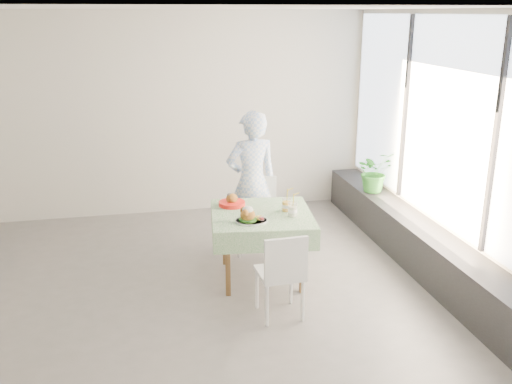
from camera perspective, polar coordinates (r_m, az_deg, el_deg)
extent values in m
plane|color=#5D5A58|center=(6.09, -8.57, -9.67)|extent=(6.00, 6.00, 0.00)
plane|color=white|center=(5.42, -9.97, 17.69)|extent=(6.00, 6.00, 0.00)
cube|color=beige|center=(8.04, -10.26, 7.51)|extent=(6.00, 0.02, 2.80)
cube|color=beige|center=(3.23, -6.60, -7.58)|extent=(6.00, 0.02, 2.80)
cube|color=beige|center=(6.46, 18.45, 4.46)|extent=(0.02, 5.00, 2.80)
cube|color=#D1E0F9|center=(6.40, 18.44, 6.64)|extent=(0.01, 4.80, 2.18)
cube|color=black|center=(6.71, 16.03, -5.19)|extent=(0.40, 4.80, 0.50)
cube|color=brown|center=(6.01, 0.57, -2.41)|extent=(1.00, 1.00, 0.04)
cube|color=silver|center=(6.01, 0.57, -2.18)|extent=(1.16, 1.16, 0.01)
cube|color=white|center=(6.74, 0.03, -2.47)|extent=(0.54, 0.54, 0.04)
cube|color=white|center=(6.84, 0.24, -0.08)|extent=(0.42, 0.18, 0.43)
cube|color=white|center=(5.39, 2.39, -8.10)|extent=(0.42, 0.42, 0.04)
cube|color=white|center=(5.14, 3.04, -6.72)|extent=(0.41, 0.06, 0.40)
imported|color=#93B7EB|center=(6.70, -0.44, 0.97)|extent=(0.67, 0.49, 1.70)
cylinder|color=white|center=(5.76, -0.47, -2.91)|extent=(0.33, 0.33, 0.02)
cylinder|color=#1B4A12|center=(5.74, -0.83, -2.79)|extent=(0.18, 0.18, 0.02)
ellipsoid|color=#A26927|center=(5.73, -0.83, -2.30)|extent=(0.15, 0.14, 0.12)
ellipsoid|color=white|center=(5.71, -0.83, -1.80)|extent=(0.11, 0.10, 0.08)
cylinder|color=maroon|center=(5.75, 0.55, -2.66)|extent=(0.06, 0.06, 0.03)
cylinder|color=white|center=(6.05, 3.06, -1.29)|extent=(0.10, 0.10, 0.14)
cylinder|color=#F7AA14|center=(6.06, 3.06, -1.44)|extent=(0.09, 0.09, 0.10)
cylinder|color=white|center=(6.03, 3.07, -0.64)|extent=(0.10, 0.10, 0.01)
cylinder|color=yellow|center=(6.01, 3.14, -0.18)|extent=(0.01, 0.04, 0.19)
cylinder|color=white|center=(5.91, 3.68, -1.78)|extent=(0.10, 0.10, 0.14)
cylinder|color=white|center=(5.91, 3.68, -1.93)|extent=(0.09, 0.09, 0.10)
cylinder|color=white|center=(5.88, 3.69, -1.11)|extent=(0.10, 0.10, 0.01)
cylinder|color=yellow|center=(5.87, 3.76, -0.64)|extent=(0.01, 0.04, 0.19)
cylinder|color=red|center=(6.23, -2.43, -1.17)|extent=(0.29, 0.29, 0.05)
cylinder|color=white|center=(6.23, -2.43, -1.06)|extent=(0.24, 0.24, 0.02)
ellipsoid|color=#A26927|center=(6.21, -2.43, -0.64)|extent=(0.13, 0.12, 0.11)
imported|color=#277426|center=(7.62, 11.77, 2.04)|extent=(0.56, 0.51, 0.55)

